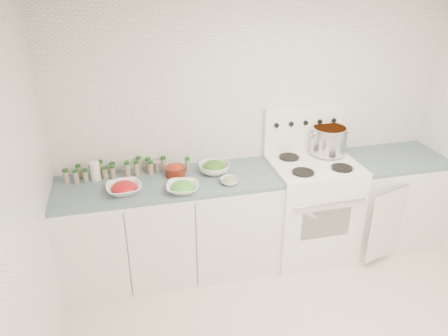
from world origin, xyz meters
TOP-DOWN VIEW (x-y plane):
  - room_walls at (0.00, 0.00)m, footprint 3.54×3.04m
  - counter_left at (-0.82, 1.19)m, footprint 1.85×0.62m
  - stove at (0.48, 1.19)m, footprint 0.76×0.70m
  - counter_right at (1.30, 1.19)m, footprint 0.89×0.75m
  - stock_pot at (0.67, 1.33)m, footprint 0.35×0.32m
  - bowl_tomato at (-1.18, 1.08)m, footprint 0.30×0.30m
  - bowl_snowpea at (-0.73, 0.99)m, footprint 0.30×0.30m
  - bowl_broccoli at (-0.41, 1.26)m, footprint 0.35×0.35m
  - bowl_zucchini at (-0.34, 1.03)m, footprint 0.19×0.19m
  - bowl_pepper at (-0.75, 1.28)m, footprint 0.17×0.17m
  - salt_canister at (-1.40, 1.36)m, footprint 0.08×0.08m
  - tin_can at (-0.88, 1.40)m, footprint 0.07×0.07m
  - spice_cluster at (-1.20, 1.39)m, footprint 1.05×0.16m

SIDE VIEW (x-z plane):
  - counter_right at x=1.30m, z-range 0.00..0.90m
  - counter_left at x=-0.82m, z-range 0.00..0.90m
  - stove at x=0.48m, z-range -0.18..1.18m
  - bowl_zucchini at x=-0.34m, z-range 0.90..0.96m
  - bowl_snowpea at x=-0.73m, z-range 0.89..0.98m
  - bowl_tomato at x=-1.18m, z-range 0.89..0.98m
  - tin_can at x=-0.88m, z-range 0.90..0.99m
  - bowl_broccoli at x=-0.41m, z-range 0.90..1.00m
  - bowl_pepper at x=-0.75m, z-range 0.90..1.00m
  - spice_cluster at x=-1.20m, z-range 0.89..1.03m
  - salt_canister at x=-1.40m, z-range 0.90..1.06m
  - stock_pot at x=0.67m, z-range 0.96..1.20m
  - room_walls at x=0.00m, z-range 0.30..2.82m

